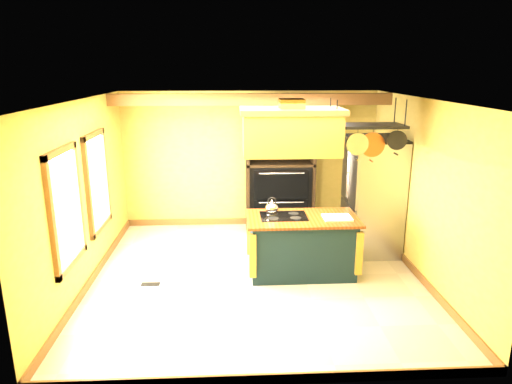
{
  "coord_description": "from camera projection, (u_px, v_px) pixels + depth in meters",
  "views": [
    {
      "loc": [
        -0.33,
        -6.46,
        3.14
      ],
      "look_at": [
        0.01,
        0.3,
        1.28
      ],
      "focal_mm": 32.0,
      "sensor_mm": 36.0,
      "label": 1
    }
  ],
  "objects": [
    {
      "name": "window_far",
      "position": [
        98.0,
        182.0,
        7.15
      ],
      "size": [
        0.06,
        1.06,
        1.56
      ],
      "color": "brown",
      "rests_on": "wall_left"
    },
    {
      "name": "kitchen_island",
      "position": [
        301.0,
        245.0,
        7.1
      ],
      "size": [
        1.71,
        0.96,
        1.11
      ],
      "rotation": [
        0.0,
        0.0,
        0.01
      ],
      "color": "black",
      "rests_on": "floor"
    },
    {
      "name": "floor",
      "position": [
        256.0,
        277.0,
        7.07
      ],
      "size": [
        5.0,
        5.0,
        0.0
      ],
      "primitive_type": "plane",
      "color": "beige",
      "rests_on": "ground"
    },
    {
      "name": "pot_rack",
      "position": [
        366.0,
        132.0,
        6.68
      ],
      "size": [
        1.16,
        0.55,
        0.87
      ],
      "color": "black",
      "rests_on": "ceiling"
    },
    {
      "name": "wall_right",
      "position": [
        423.0,
        191.0,
        6.83
      ],
      "size": [
        0.02,
        5.0,
        2.7
      ],
      "primitive_type": "cube",
      "color": "gold",
      "rests_on": "floor"
    },
    {
      "name": "refrigerator",
      "position": [
        372.0,
        198.0,
        7.86
      ],
      "size": [
        0.85,
        1.01,
        1.97
      ],
      "color": "#9B9DA3",
      "rests_on": "floor"
    },
    {
      "name": "wall_front",
      "position": [
        270.0,
        263.0,
        4.3
      ],
      "size": [
        5.0,
        0.02,
        2.7
      ],
      "primitive_type": "cube",
      "color": "gold",
      "rests_on": "floor"
    },
    {
      "name": "wall_back",
      "position": [
        250.0,
        160.0,
        9.12
      ],
      "size": [
        5.0,
        0.02,
        2.7
      ],
      "primitive_type": "cube",
      "color": "gold",
      "rests_on": "floor"
    },
    {
      "name": "ceiling",
      "position": [
        256.0,
        100.0,
        6.35
      ],
      "size": [
        5.0,
        5.0,
        0.0
      ],
      "primitive_type": "plane",
      "rotation": [
        3.14,
        0.0,
        0.0
      ],
      "color": "white",
      "rests_on": "wall_back"
    },
    {
      "name": "wall_left",
      "position": [
        84.0,
        195.0,
        6.59
      ],
      "size": [
        0.02,
        5.0,
        2.7
      ],
      "primitive_type": "cube",
      "color": "gold",
      "rests_on": "floor"
    },
    {
      "name": "window_near",
      "position": [
        67.0,
        208.0,
        5.81
      ],
      "size": [
        0.06,
        1.06,
        1.56
      ],
      "color": "brown",
      "rests_on": "wall_left"
    },
    {
      "name": "hutch",
      "position": [
        280.0,
        184.0,
        9.02
      ],
      "size": [
        1.33,
        0.6,
        2.35
      ],
      "color": "black",
      "rests_on": "floor"
    },
    {
      "name": "range_hood",
      "position": [
        291.0,
        130.0,
        6.62
      ],
      "size": [
        1.48,
        0.84,
        0.8
      ],
      "color": "#B2862C",
      "rests_on": "ceiling"
    },
    {
      "name": "ceiling_beam",
      "position": [
        251.0,
        99.0,
        8.02
      ],
      "size": [
        5.0,
        0.15,
        0.2
      ],
      "primitive_type": "cube",
      "color": "brown",
      "rests_on": "ceiling"
    },
    {
      "name": "floor_register",
      "position": [
        150.0,
        284.0,
        6.81
      ],
      "size": [
        0.28,
        0.12,
        0.01
      ],
      "primitive_type": "cube",
      "rotation": [
        0.0,
        0.0,
        -0.01
      ],
      "color": "black",
      "rests_on": "floor"
    }
  ]
}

